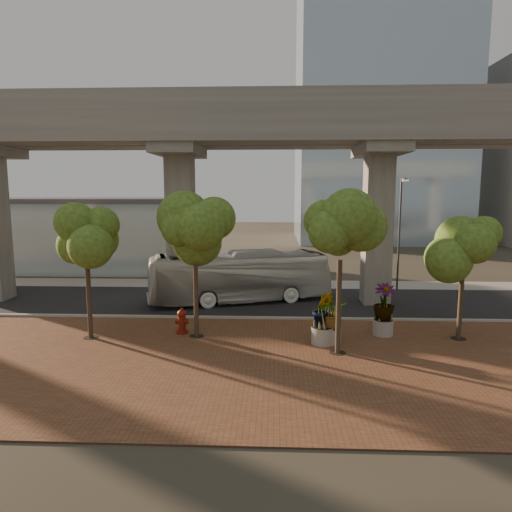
{
  "coord_description": "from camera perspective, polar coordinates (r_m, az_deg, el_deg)",
  "views": [
    {
      "loc": [
        -0.15,
        -25.88,
        6.8
      ],
      "look_at": [
        -1.3,
        0.5,
        3.12
      ],
      "focal_mm": 32.0,
      "sensor_mm": 36.0,
      "label": 1
    }
  ],
  "objects": [
    {
      "name": "ground",
      "position": [
        26.76,
        2.75,
        -6.81
      ],
      "size": [
        160.0,
        160.0,
        0.0
      ],
      "primitive_type": "plane",
      "color": "#322E24",
      "rests_on": "ground"
    },
    {
      "name": "street_tree_near_west",
      "position": [
        21.14,
        -7.66,
        2.32
      ],
      "size": [
        3.78,
        3.78,
        6.45
      ],
      "color": "#473B28",
      "rests_on": "ground"
    },
    {
      "name": "streetlamp_west",
      "position": [
        33.3,
        -10.36,
        3.37
      ],
      "size": [
        0.36,
        1.05,
        7.24
      ],
      "color": "#2A2A2E",
      "rests_on": "ground"
    },
    {
      "name": "street_tree_far_east",
      "position": [
        22.69,
        24.55,
        0.78
      ],
      "size": [
        3.53,
        3.53,
        5.83
      ],
      "color": "#473B28",
      "rests_on": "ground"
    },
    {
      "name": "street_tree_far_west",
      "position": [
        22.14,
        -20.5,
        2.23
      ],
      "size": [
        3.34,
        3.34,
        6.28
      ],
      "color": "#473B28",
      "rests_on": "ground"
    },
    {
      "name": "planter_left",
      "position": [
        20.68,
        8.32,
        -6.95
      ],
      "size": [
        2.19,
        2.19,
        2.41
      ],
      "color": "#99958A",
      "rests_on": "ground"
    },
    {
      "name": "transit_viaduct",
      "position": [
        27.88,
        2.83,
        8.92
      ],
      "size": [
        72.0,
        5.6,
        12.4
      ],
      "color": "gray",
      "rests_on": "ground"
    },
    {
      "name": "street_tree_near_east",
      "position": [
        18.99,
        10.51,
        2.59
      ],
      "size": [
        3.54,
        3.54,
        6.66
      ],
      "color": "#473B28",
      "rests_on": "ground"
    },
    {
      "name": "transit_bus",
      "position": [
        28.39,
        -2.07,
        -2.69
      ],
      "size": [
        11.56,
        5.93,
        3.15
      ],
      "primitive_type": "imported",
      "rotation": [
        0.0,
        0.0,
        1.88
      ],
      "color": "silver",
      "rests_on": "ground"
    },
    {
      "name": "asphalt_road",
      "position": [
        28.69,
        2.73,
        -5.75
      ],
      "size": [
        90.0,
        8.0,
        0.04
      ],
      "primitive_type": "cube",
      "color": "black",
      "rests_on": "ground"
    },
    {
      "name": "planter_front",
      "position": [
        20.91,
        9.42,
        -7.2
      ],
      "size": [
        1.98,
        1.98,
        2.18
      ],
      "color": "#A6A296",
      "rests_on": "ground"
    },
    {
      "name": "curb_strip",
      "position": [
        24.8,
        2.77,
        -7.8
      ],
      "size": [
        70.0,
        0.25,
        0.16
      ],
      "primitive_type": "cube",
      "color": "#9F9D94",
      "rests_on": "ground"
    },
    {
      "name": "brick_plaza",
      "position": [
        19.12,
        2.85,
        -12.83
      ],
      "size": [
        70.0,
        13.0,
        0.06
      ],
      "primitive_type": "cube",
      "color": "brown",
      "rests_on": "ground"
    },
    {
      "name": "fire_hydrant",
      "position": [
        22.49,
        -9.25,
        -8.05
      ],
      "size": [
        0.62,
        0.55,
        1.23
      ],
      "color": "maroon",
      "rests_on": "ground"
    },
    {
      "name": "far_sidewalk",
      "position": [
        34.06,
        2.69,
        -3.55
      ],
      "size": [
        90.0,
        3.0,
        0.06
      ],
      "primitive_type": "cube",
      "color": "#9F9D94",
      "rests_on": "ground"
    },
    {
      "name": "streetlamp_east",
      "position": [
        33.01,
        17.56,
        3.59
      ],
      "size": [
        0.38,
        1.12,
        7.73
      ],
      "color": "#2F2F34",
      "rests_on": "ground"
    },
    {
      "name": "planter_right",
      "position": [
        22.53,
        15.71,
        -5.82
      ],
      "size": [
        2.32,
        2.32,
        2.48
      ],
      "color": "#99958A",
      "rests_on": "ground"
    },
    {
      "name": "station_pavilion",
      "position": [
        46.48,
        -22.83,
        2.89
      ],
      "size": [
        23.0,
        13.0,
        6.3
      ],
      "color": "silver",
      "rests_on": "ground"
    }
  ]
}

